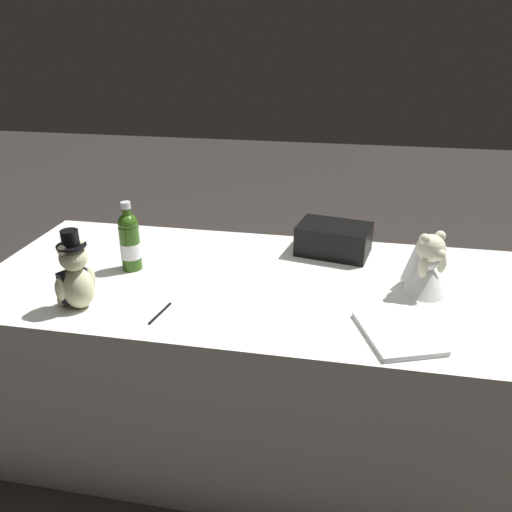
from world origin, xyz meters
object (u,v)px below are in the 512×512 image
Objects in this scene: teddy_bear_bride at (425,266)px; signing_pen at (161,312)px; guestbook at (398,333)px; champagne_bottle at (130,241)px; gift_case_black at (334,239)px; teddy_bear_groom at (75,277)px.

signing_pen is (-0.87, -0.33, -0.10)m from teddy_bear_bride.
guestbook is at bearing -108.07° from teddy_bear_bride.
teddy_bear_bride is at bearing 51.71° from guestbook.
champagne_bottle is (-1.10, -0.02, 0.02)m from teddy_bear_bride.
champagne_bottle is 0.85× the size of gift_case_black.
teddy_bear_bride reaches higher than guestbook.
teddy_bear_groom is 0.32m from champagne_bottle.
gift_case_black is at bearing 21.14° from champagne_bottle.
guestbook reaches higher than signing_pen.
teddy_bear_groom is 1.21m from teddy_bear_bride.
champagne_bottle reaches higher than gift_case_black.
signing_pen is at bearing 0.84° from teddy_bear_groom.
gift_case_black is (0.83, 0.61, -0.05)m from teddy_bear_groom.
signing_pen is 0.55× the size of guestbook.
champagne_bottle is 0.83m from gift_case_black.
champagne_bottle reaches higher than teddy_bear_bride.
signing_pen is 0.81m from gift_case_black.
signing_pen is 0.45× the size of gift_case_black.
champagne_bottle is at bearing 79.49° from teddy_bear_groom.
teddy_bear_groom is at bearing 160.75° from guestbook.
champagne_bottle is at bearing 126.98° from signing_pen.
teddy_bear_groom is 1.06× the size of guestbook.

